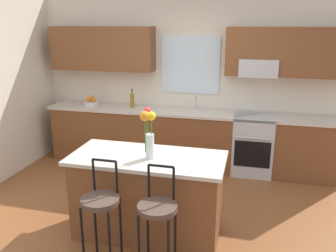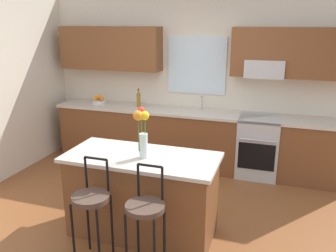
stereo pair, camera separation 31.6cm
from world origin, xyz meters
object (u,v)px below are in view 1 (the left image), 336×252
oven_range (253,144)px  bottle_olive_oil (132,100)px  bar_stool_near (101,205)px  kitchen_island (148,195)px  fruit_bowl_oranges (91,102)px  flower_vase (149,131)px  bar_stool_middle (158,212)px

oven_range → bottle_olive_oil: bearing=179.3°
bar_stool_near → bottle_olive_oil: bearing=103.1°
kitchen_island → fruit_bowl_oranges: size_ratio=6.78×
oven_range → fruit_bowl_oranges: fruit_bowl_oranges is taller
oven_range → fruit_bowl_oranges: size_ratio=3.83×
oven_range → fruit_bowl_oranges: (-2.70, 0.03, 0.51)m
kitchen_island → flower_vase: flower_vase is taller
oven_range → bar_stool_near: size_ratio=0.88×
fruit_bowl_oranges → kitchen_island: bearing=-51.3°
flower_vase → kitchen_island: bearing=126.1°
oven_range → kitchen_island: (-1.08, -1.99, 0.00)m
bar_stool_near → bottle_olive_oil: 2.70m
fruit_bowl_oranges → bottle_olive_oil: 0.74m
bar_stool_middle → fruit_bowl_oranges: bearing=126.0°
bar_stool_near → bottle_olive_oil: size_ratio=3.45×
bottle_olive_oil → oven_range: bearing=-0.7°
bottle_olive_oil → bar_stool_near: bearing=-76.9°
bar_stool_middle → flower_vase: 0.83m
bar_stool_middle → fruit_bowl_oranges: size_ratio=4.34×
bottle_olive_oil → flower_vase: bearing=-66.1°
fruit_bowl_oranges → bottle_olive_oil: bearing=-0.4°
oven_range → flower_vase: bearing=-117.2°
flower_vase → oven_range: bearing=62.8°
bar_stool_middle → bottle_olive_oil: 2.87m
fruit_bowl_oranges → bottle_olive_oil: size_ratio=0.79×
oven_range → flower_vase: flower_vase is taller
oven_range → kitchen_island: 2.26m
oven_range → bottle_olive_oil: 2.04m
kitchen_island → bar_stool_middle: size_ratio=1.56×
kitchen_island → bar_stool_middle: (0.27, -0.59, 0.17)m
flower_vase → bottle_olive_oil: flower_vase is taller
oven_range → bar_stool_middle: bearing=-107.4°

